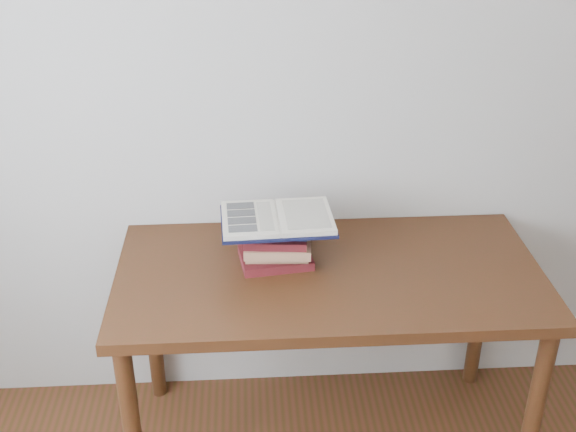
{
  "coord_description": "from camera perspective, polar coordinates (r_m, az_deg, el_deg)",
  "views": [
    {
      "loc": [
        -0.21,
        -0.7,
        2.12
      ],
      "look_at": [
        -0.08,
        1.45,
        0.97
      ],
      "focal_mm": 45.0,
      "sensor_mm": 36.0,
      "label": 1
    }
  ],
  "objects": [
    {
      "name": "desk",
      "position": [
        2.54,
        3.23,
        -6.15
      ],
      "size": [
        1.46,
        0.73,
        0.78
      ],
      "color": "#441E11",
      "rests_on": "ground"
    },
    {
      "name": "book_stack",
      "position": [
        2.49,
        -0.91,
        -2.22
      ],
      "size": [
        0.26,
        0.21,
        0.15
      ],
      "color": "maroon",
      "rests_on": "desk"
    },
    {
      "name": "room_shell",
      "position": [
        0.87,
        5.58,
        -6.52
      ],
      "size": [
        3.54,
        3.54,
        2.62
      ],
      "color": "beige",
      "rests_on": "ground"
    },
    {
      "name": "open_book",
      "position": [
        2.45,
        -0.84,
        -0.23
      ],
      "size": [
        0.39,
        0.28,
        0.03
      ],
      "rotation": [
        0.0,
        0.0,
        0.05
      ],
      "color": "black",
      "rests_on": "book_stack"
    }
  ]
}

